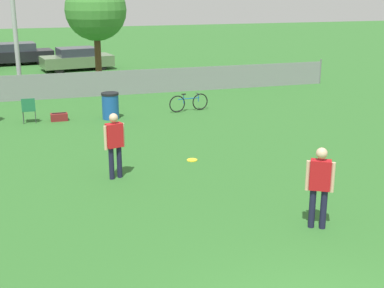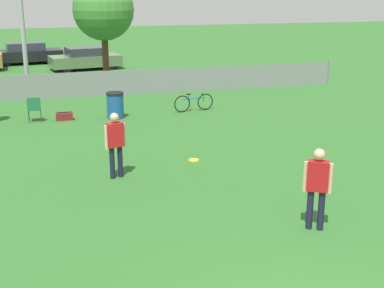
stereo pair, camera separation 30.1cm
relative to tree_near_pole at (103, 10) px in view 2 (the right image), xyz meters
The scene contains 11 objects.
fence_backline 4.60m from the tree_near_pole, 86.25° to the right, with size 20.65×0.07×1.21m.
tree_near_pole is the anchor object (origin of this frame).
player_thrower_red 18.51m from the tree_near_pole, 83.91° to the right, with size 0.50×0.39×1.69m.
player_defender_red 14.45m from the tree_near_pole, 95.91° to the right, with size 0.54×0.33×1.69m.
frisbee_disc 13.84m from the tree_near_pole, 86.55° to the right, with size 0.30×0.30×0.03m.
folding_chair_sideline 8.85m from the tree_near_pole, 114.71° to the right, with size 0.47×0.47×0.91m.
bicycle_sideline 8.48m from the tree_near_pole, 71.55° to the right, with size 1.63×0.44×0.71m.
trash_bin 8.39m from the tree_near_pole, 94.50° to the right, with size 0.64×0.64×0.97m.
gear_bag_sideline 8.63m from the tree_near_pole, 108.00° to the right, with size 0.60×0.33×0.29m.
parked_car_dark 9.50m from the tree_near_pole, 116.35° to the left, with size 4.53×2.30×1.32m.
parked_car_olive 5.56m from the tree_near_pole, 97.83° to the left, with size 4.23×2.39×1.28m.
Camera 2 is at (-3.30, -5.54, 4.70)m, focal length 50.00 mm.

